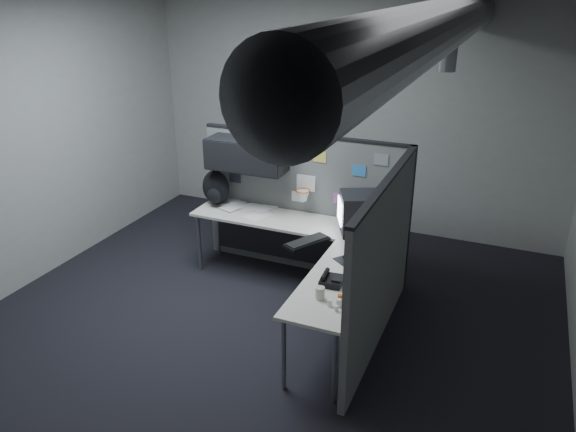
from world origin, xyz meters
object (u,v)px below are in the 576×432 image
at_px(backpack, 216,188).
at_px(phone, 331,280).
at_px(desk, 304,244).
at_px(keyboard, 307,242).
at_px(monitor, 359,213).

bearing_deg(backpack, phone, -35.95).
xyz_separation_m(desk, phone, (0.60, -0.87, 0.15)).
distance_m(keyboard, backpack, 1.51).
relative_size(desk, backpack, 5.69).
height_order(monitor, keyboard, monitor).
bearing_deg(monitor, desk, -135.63).
bearing_deg(desk, monitor, 23.91).
bearing_deg(phone, backpack, 151.38).
relative_size(phone, backpack, 0.54).
xyz_separation_m(desk, backpack, (-1.26, 0.38, 0.31)).
distance_m(monitor, backpack, 1.78).
distance_m(phone, backpack, 2.25).
height_order(keyboard, phone, phone).
relative_size(monitor, phone, 2.29).
bearing_deg(phone, monitor, 99.69).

